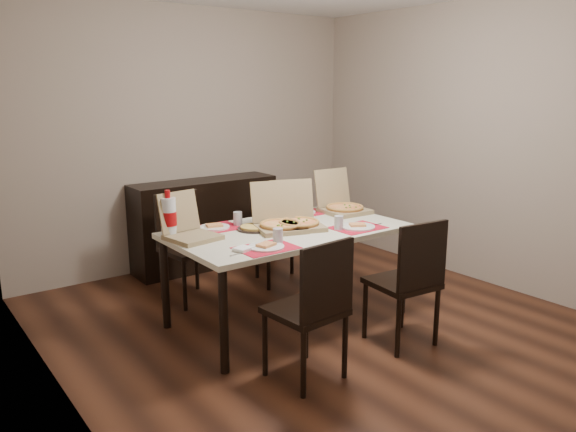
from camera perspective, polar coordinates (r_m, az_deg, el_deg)
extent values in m
cube|color=#462415|center=(4.54, 2.76, -10.74)|extent=(3.80, 4.00, 0.02)
cube|color=gray|center=(5.87, -9.75, 7.76)|extent=(3.80, 0.02, 2.60)
cube|color=gray|center=(3.33, -23.35, 2.99)|extent=(0.02, 4.00, 2.60)
cube|color=gray|center=(5.60, 18.32, 7.05)|extent=(0.02, 4.00, 2.60)
cube|color=black|center=(5.81, -8.40, -0.76)|extent=(1.50, 0.40, 0.90)
cube|color=beige|center=(4.33, 0.00, -1.55)|extent=(1.80, 1.00, 0.04)
cylinder|color=black|center=(3.67, -6.55, -10.60)|extent=(0.06, 0.06, 0.71)
cylinder|color=black|center=(4.67, 11.61, -5.51)|extent=(0.06, 0.06, 0.71)
cylinder|color=black|center=(4.40, -12.38, -6.73)|extent=(0.06, 0.06, 0.71)
cylinder|color=black|center=(5.27, 4.48, -3.15)|extent=(0.06, 0.06, 0.71)
cube|color=black|center=(3.56, 1.74, -9.59)|extent=(0.45, 0.45, 0.04)
cube|color=black|center=(3.35, 4.01, -6.55)|extent=(0.42, 0.07, 0.46)
cylinder|color=black|center=(3.43, 1.57, -14.85)|extent=(0.04, 0.04, 0.43)
cylinder|color=black|center=(3.66, 5.80, -13.03)|extent=(0.04, 0.04, 0.43)
cylinder|color=black|center=(3.67, -2.36, -12.88)|extent=(0.04, 0.04, 0.43)
cylinder|color=black|center=(3.89, 1.83, -11.35)|extent=(0.04, 0.04, 0.43)
cube|color=black|center=(4.12, 11.48, -6.68)|extent=(0.46, 0.46, 0.04)
cube|color=black|center=(3.91, 13.51, -3.99)|extent=(0.42, 0.07, 0.46)
cylinder|color=black|center=(3.97, 11.13, -11.09)|extent=(0.04, 0.04, 0.43)
cylinder|color=black|center=(4.20, 14.85, -9.90)|extent=(0.04, 0.04, 0.43)
cylinder|color=black|center=(4.22, 7.83, -9.47)|extent=(0.04, 0.04, 0.43)
cylinder|color=black|center=(4.44, 11.52, -8.45)|extent=(0.04, 0.04, 0.43)
cube|color=black|center=(4.90, -9.93, -3.40)|extent=(0.46, 0.46, 0.04)
cube|color=black|center=(4.99, -11.23, -0.18)|extent=(0.42, 0.08, 0.46)
cylinder|color=black|center=(5.21, -9.25, -5.10)|extent=(0.04, 0.04, 0.43)
cylinder|color=black|center=(5.03, -12.68, -5.91)|extent=(0.04, 0.04, 0.43)
cylinder|color=black|center=(4.93, -6.91, -6.08)|extent=(0.04, 0.04, 0.43)
cylinder|color=black|center=(4.74, -10.46, -7.00)|extent=(0.04, 0.04, 0.43)
cube|color=black|center=(5.27, -0.76, -2.03)|extent=(0.52, 0.52, 0.04)
cube|color=black|center=(5.39, -1.43, 1.03)|extent=(0.41, 0.15, 0.46)
cylinder|color=black|center=(5.56, 0.40, -3.76)|extent=(0.04, 0.04, 0.43)
cylinder|color=black|center=(5.45, -3.17, -4.12)|extent=(0.04, 0.04, 0.43)
cylinder|color=black|center=(5.24, 1.77, -4.82)|extent=(0.04, 0.04, 0.43)
cylinder|color=black|center=(5.12, -1.99, -5.24)|extent=(0.04, 0.04, 0.43)
cube|color=red|center=(3.81, -2.23, -3.26)|extent=(0.40, 0.30, 0.00)
cylinder|color=white|center=(3.81, -2.23, -3.14)|extent=(0.25, 0.25, 0.01)
cube|color=#FDE17E|center=(3.80, -2.23, -2.92)|extent=(0.14, 0.12, 0.02)
cylinder|color=#ABADB6|center=(3.90, -1.03, -2.06)|extent=(0.07, 0.07, 0.11)
cube|color=#B2B2B7|center=(3.70, -4.71, -3.77)|extent=(0.20, 0.04, 0.00)
cube|color=white|center=(3.75, -4.59, -3.34)|extent=(0.13, 0.13, 0.02)
cube|color=red|center=(4.38, 7.06, -1.18)|extent=(0.40, 0.30, 0.00)
cylinder|color=white|center=(4.38, 7.07, -1.07)|extent=(0.27, 0.27, 0.01)
cube|color=#FDE17E|center=(4.38, 7.07, -0.88)|extent=(0.15, 0.14, 0.02)
cylinder|color=#ABADB6|center=(4.29, 5.18, -0.71)|extent=(0.07, 0.07, 0.11)
cube|color=#B2B2B7|center=(4.47, 8.76, -0.95)|extent=(0.20, 0.04, 0.00)
cube|color=red|center=(4.37, -7.48, -1.23)|extent=(0.40, 0.30, 0.00)
cylinder|color=white|center=(4.37, -7.48, -1.13)|extent=(0.23, 0.23, 0.01)
cube|color=#FDE17E|center=(4.36, -7.49, -0.94)|extent=(0.14, 0.12, 0.02)
cylinder|color=#ABADB6|center=(4.43, -5.12, -0.27)|extent=(0.07, 0.07, 0.11)
cube|color=#B2B2B7|center=(4.27, -8.83, -1.62)|extent=(0.20, 0.04, 0.00)
cube|color=white|center=(4.33, -9.59, -1.27)|extent=(0.13, 0.13, 0.02)
cube|color=red|center=(4.85, 1.53, 0.31)|extent=(0.40, 0.30, 0.00)
cylinder|color=white|center=(4.85, 1.53, 0.40)|extent=(0.22, 0.22, 0.01)
cube|color=#FDE17E|center=(4.85, 1.53, 0.58)|extent=(0.14, 0.13, 0.02)
cylinder|color=#ABADB6|center=(4.67, 0.78, 0.49)|extent=(0.07, 0.07, 0.11)
cube|color=#B2B2B7|center=(4.95, 3.51, 0.55)|extent=(0.20, 0.04, 0.00)
cube|color=white|center=(4.32, 1.90, -1.17)|extent=(0.16, 0.16, 0.02)
cube|color=#88744E|center=(4.32, 1.12, -1.06)|extent=(0.44, 0.44, 0.03)
cube|color=#88744E|center=(4.45, 0.39, 1.68)|extent=(0.36, 0.19, 0.32)
cylinder|color=#FDE17E|center=(4.32, 1.12, -0.72)|extent=(0.38, 0.38, 0.02)
cube|color=#88744E|center=(4.88, 5.79, 0.51)|extent=(0.38, 0.38, 0.04)
cube|color=#88744E|center=(4.98, 4.51, 2.93)|extent=(0.36, 0.10, 0.32)
cylinder|color=#FDE17E|center=(4.87, 5.79, 0.82)|extent=(0.32, 0.32, 0.02)
cube|color=#88744E|center=(4.07, -9.62, -2.15)|extent=(0.37, 0.37, 0.03)
cube|color=#88744E|center=(4.16, -11.04, 0.45)|extent=(0.33, 0.12, 0.29)
cube|color=#88744E|center=(4.26, -0.78, -1.27)|extent=(0.43, 0.43, 0.03)
cube|color=#88744E|center=(4.38, -1.56, 1.51)|extent=(0.36, 0.17, 0.32)
cylinder|color=#FDE17E|center=(4.26, -0.78, -0.92)|extent=(0.37, 0.37, 0.02)
cylinder|color=black|center=(4.30, -3.42, -1.31)|extent=(0.27, 0.27, 0.01)
cylinder|color=#DCB954|center=(4.29, -3.43, -1.12)|extent=(0.21, 0.21, 0.02)
imported|color=white|center=(4.53, -0.38, -0.46)|extent=(0.12, 0.12, 0.03)
cylinder|color=silver|center=(4.14, -12.04, -0.17)|extent=(0.11, 0.11, 0.29)
cylinder|color=#98070A|center=(4.14, -12.03, -0.24)|extent=(0.12, 0.12, 0.10)
cylinder|color=#98070A|center=(4.10, -12.15, 2.20)|extent=(0.04, 0.04, 0.06)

